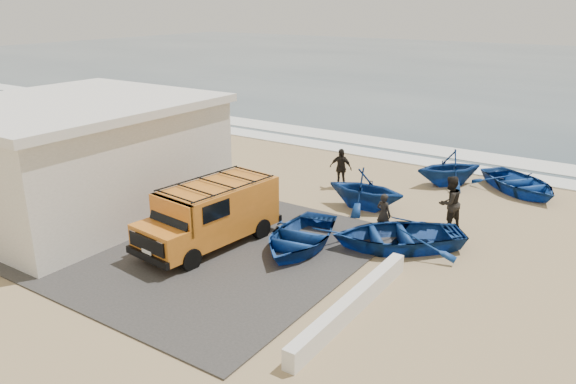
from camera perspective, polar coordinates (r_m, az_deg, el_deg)
The scene contains 16 objects.
ground at distance 19.81m, azimuth -2.34°, elevation -4.30°, with size 160.00×160.00×0.00m, color tan.
slab at distance 19.61m, azimuth -10.56°, elevation -4.80°, with size 12.00×10.00×0.05m, color #3E3B39.
ocean at distance 71.89m, azimuth 25.53°, elevation 10.90°, with size 180.00×88.00×0.01m, color #385166.
surf_line at distance 29.79m, azimuth 11.42°, elevation 3.41°, with size 180.00×1.60×0.06m, color white.
surf_wash at distance 32.05m, azimuth 13.17°, elevation 4.36°, with size 180.00×2.20×0.04m, color white.
building at distance 22.96m, azimuth -20.82°, elevation 3.44°, with size 8.40×9.40×4.30m.
parapet at distance 15.04m, azimuth 6.51°, elevation -11.27°, with size 0.35×6.00×0.55m, color silver.
van at distance 18.74m, azimuth -7.76°, elevation -2.06°, with size 2.49×5.19×2.15m.
boat_near_left at distance 18.57m, azimuth 1.18°, elevation -4.52°, with size 2.89×4.04×0.84m, color navy.
boat_near_right at distance 18.94m, azimuth 11.04°, elevation -4.31°, with size 3.11×4.35×0.90m, color navy.
boat_mid_left at distance 22.13m, azimuth 7.88°, elevation 0.32°, with size 2.67×3.10×1.63m, color navy.
boat_far_left at distance 25.79m, azimuth 16.06°, elevation 2.41°, with size 2.63×3.05×1.61m, color navy.
boat_far_right at distance 25.87m, azimuth 22.47°, elevation 0.86°, with size 2.92×4.09×0.85m, color navy.
fisherman_front at distance 19.76m, azimuth 9.68°, elevation -2.25°, with size 0.55×0.36×1.52m, color black.
fisherman_middle at distance 20.72m, azimuth 16.09°, elevation -1.07°, with size 0.96×0.75×1.97m, color black.
fisherman_back at distance 24.57m, azimuth 5.37°, elevation 2.44°, with size 1.02×0.42×1.74m, color black.
Camera 1 is at (10.81, -14.65, 7.81)m, focal length 35.00 mm.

